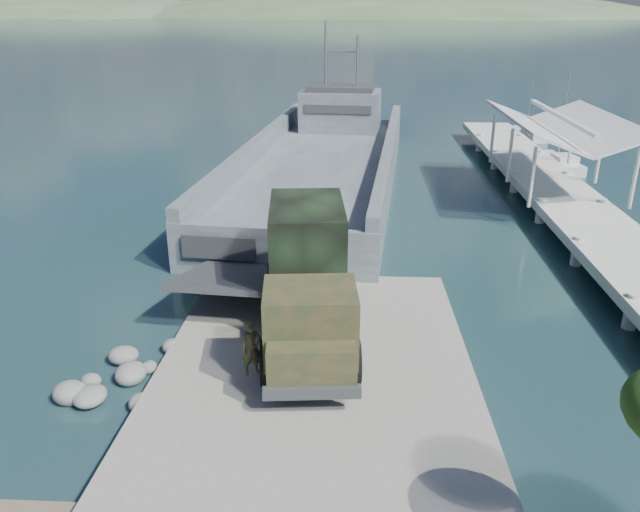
{
  "coord_description": "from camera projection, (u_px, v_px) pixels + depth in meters",
  "views": [
    {
      "loc": [
        1.02,
        -16.97,
        11.17
      ],
      "look_at": [
        -0.16,
        6.0,
        1.83
      ],
      "focal_mm": 35.0,
      "sensor_mm": 36.0,
      "label": 1
    }
  ],
  "objects": [
    {
      "name": "ground",
      "position": [
        315.0,
        379.0,
        19.95
      ],
      "size": [
        1400.0,
        1400.0,
        0.0
      ],
      "primitive_type": "plane",
      "color": "#1A3F3F",
      "rests_on": "ground"
    },
    {
      "name": "distant_headlands",
      "position": [
        411.0,
        17.0,
        535.74
      ],
      "size": [
        1000.0,
        240.0,
        48.0
      ],
      "primitive_type": null,
      "color": "#394D30",
      "rests_on": "ground"
    },
    {
      "name": "military_truck",
      "position": [
        308.0,
        277.0,
        21.09
      ],
      "size": [
        3.61,
        9.19,
        4.16
      ],
      "rotation": [
        0.0,
        0.0,
        0.09
      ],
      "color": "black",
      "rests_on": "boat_ramp"
    },
    {
      "name": "boat_ramp",
      "position": [
        313.0,
        391.0,
        18.94
      ],
      "size": [
        10.0,
        18.0,
        0.5
      ],
      "primitive_type": "cube",
      "color": "slate",
      "rests_on": "ground"
    },
    {
      "name": "landing_craft",
      "position": [
        322.0,
        173.0,
        40.75
      ],
      "size": [
        12.1,
        36.81,
        10.76
      ],
      "rotation": [
        0.0,
        0.0,
        -0.09
      ],
      "color": "#464C52",
      "rests_on": "ground"
    },
    {
      "name": "pier",
      "position": [
        558.0,
        181.0,
        36.1
      ],
      "size": [
        6.4,
        44.0,
        6.1
      ],
      "color": "beige",
      "rests_on": "ground"
    },
    {
      "name": "sailboat_far",
      "position": [
        527.0,
        134.0,
        55.53
      ],
      "size": [
        2.74,
        5.35,
        6.26
      ],
      "rotation": [
        0.0,
        0.0,
        0.25
      ],
      "color": "#BCBCBC",
      "rests_on": "ground"
    },
    {
      "name": "soldier",
      "position": [
        252.0,
        360.0,
        18.49
      ],
      "size": [
        0.75,
        0.65,
        1.72
      ],
      "primitive_type": "imported",
      "rotation": [
        0.0,
        0.0,
        0.48
      ],
      "color": "#1E2F1A",
      "rests_on": "boat_ramp"
    },
    {
      "name": "sailboat_near",
      "position": [
        558.0,
        164.0,
        45.26
      ],
      "size": [
        2.47,
        5.89,
        6.95
      ],
      "rotation": [
        0.0,
        0.0,
        0.14
      ],
      "color": "#BCBCBC",
      "rests_on": "ground"
    },
    {
      "name": "shoreline_rocks",
      "position": [
        130.0,
        366.0,
        20.71
      ],
      "size": [
        3.2,
        5.6,
        0.9
      ],
      "primitive_type": null,
      "color": "#60605D",
      "rests_on": "ground"
    }
  ]
}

